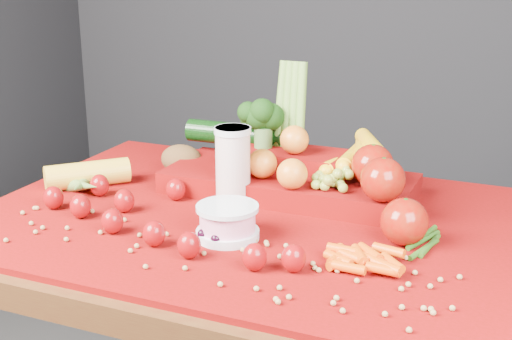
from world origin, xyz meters
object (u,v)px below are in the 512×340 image
at_px(table, 252,266).
at_px(produce_mound, 303,168).
at_px(yogurt_bowl, 227,221).
at_px(milk_glass, 233,163).

bearing_deg(table, produce_mound, 71.73).
bearing_deg(yogurt_bowl, milk_glass, 111.74).
bearing_deg(table, yogurt_bowl, -88.52).
relative_size(milk_glass, yogurt_bowl, 1.39).
height_order(yogurt_bowl, produce_mound, produce_mound).
bearing_deg(yogurt_bowl, produce_mound, 80.05).
bearing_deg(milk_glass, table, -38.76).
height_order(table, milk_glass, milk_glass).
distance_m(table, yogurt_bowl, 0.18).
relative_size(table, milk_glass, 6.89).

